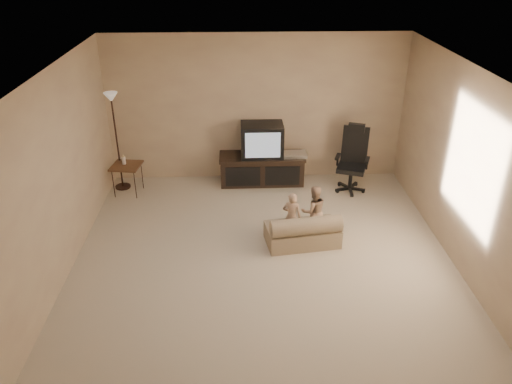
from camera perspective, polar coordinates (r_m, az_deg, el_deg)
The scene contains 9 objects.
floor at distance 6.60m, azimuth 0.91°, elevation -8.37°, with size 5.50×5.50×0.00m, color beige.
room_shell at distance 5.85m, azimuth 1.02°, elevation 3.81°, with size 5.50×5.50×5.50m.
tv_stand at distance 8.57m, azimuth 0.73°, elevation 3.82°, with size 1.49×0.55×1.06m.
office_chair at distance 8.48m, azimuth 10.91°, elevation 2.78°, with size 0.66×0.68×1.12m.
side_table at distance 8.45m, azimuth -14.63°, elevation 2.91°, with size 0.52×0.52×0.69m.
floor_lamp at distance 8.40m, azimuth -15.92°, elevation 7.92°, with size 0.26×0.26×1.66m.
child_sofa at distance 6.94m, azimuth 5.42°, elevation -4.59°, with size 1.06×0.70×0.49m.
toddler_left at distance 6.97m, azimuth 4.11°, elevation -2.79°, with size 0.27×0.19×0.73m, color tan.
toddler_right at distance 7.09m, azimuth 6.58°, elevation -2.16°, with size 0.37×0.20×0.77m, color tan.
Camera 1 is at (-0.31, -5.36, 3.84)m, focal length 35.00 mm.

